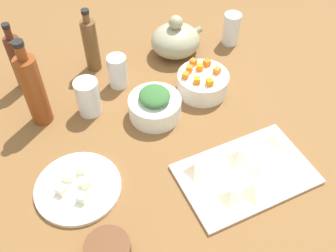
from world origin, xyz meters
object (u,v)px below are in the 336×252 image
plate_tofu (78,188)px  bottle_1 (91,44)px  bowl_greens (154,108)px  bowl_carrots (203,83)px  cutting_board (246,174)px  bottle_0 (34,90)px  drinking_glass_2 (118,71)px  drinking_glass_1 (231,29)px  teapot (176,40)px  bowl_small_side (108,249)px  bottle_2 (18,62)px  drinking_glass_0 (88,97)px

plate_tofu → bottle_1: size_ratio=1.00×
bowl_greens → bottle_1: bottle_1 is taller
bowl_carrots → bottle_1: bottle_1 is taller
cutting_board → bottle_0: (-43.34, 39.19, 10.84)cm
plate_tofu → drinking_glass_2: drinking_glass_2 is taller
plate_tofu → drinking_glass_1: (63.10, 38.70, 4.86)cm
bowl_greens → bottle_0: (-29.64, 10.76, 8.31)cm
teapot → drinking_glass_2: (-22.30, -7.63, -0.17)cm
drinking_glass_2 → bowl_small_side: bearing=-110.4°
drinking_glass_2 → bottle_1: bearing=113.9°
bowl_small_side → drinking_glass_1: bearing=43.1°
cutting_board → bottle_0: size_ratio=1.24×
bowl_small_side → drinking_glass_2: 54.68cm
teapot → bottle_2: (-48.92, 2.96, 3.94)cm
bottle_2 → drinking_glass_1: (68.68, -4.61, -3.80)cm
bowl_carrots → drinking_glass_1: 27.06cm
teapot → bowl_small_side: bearing=-125.1°
teapot → bottle_2: size_ratio=0.80×
bottle_0 → bottle_1: bearing=40.2°
bowl_greens → drinking_glass_2: drinking_glass_2 is taller
plate_tofu → teapot: size_ratio=1.19×
bottle_1 → drinking_glass_2: (4.80, -10.86, -3.86)cm
bowl_carrots → bottle_2: bottle_2 is taller
plate_tofu → bowl_carrots: bearing=24.9°
bowl_greens → drinking_glass_1: size_ratio=1.36×
bowl_carrots → bottle_2: 54.60cm
teapot → plate_tofu: bearing=-137.0°
bottle_2 → drinking_glass_1: size_ratio=2.01×
plate_tofu → drinking_glass_0: bearing=68.4°
drinking_glass_0 → cutting_board: bearing=-50.9°
cutting_board → bottle_1: 61.20cm
cutting_board → bottle_2: size_ratio=1.50×
bottle_2 → bowl_greens: bearing=-40.5°
bowl_carrots → teapot: teapot is taller
bottle_0 → bottle_2: bearing=97.4°
plate_tofu → bottle_0: size_ratio=0.79×
bowl_carrots → teapot: (-0.16, 20.16, 2.23)cm
bowl_carrots → drinking_glass_2: drinking_glass_2 is taller
bowl_carrots → cutting_board: bearing=-96.4°
bowl_greens → drinking_glass_1: 43.29cm
teapot → bottle_0: bearing=-164.0°
cutting_board → bowl_carrots: 32.71cm
cutting_board → bowl_small_side: size_ratio=3.26×
cutting_board → bowl_carrots: bowl_carrots is taller
bowl_small_side → bottle_0: size_ratio=0.38×
bottle_0 → bowl_greens: bearing=-20.0°
plate_tofu → bowl_carrots: size_ratio=1.38×
bowl_carrots → drinking_glass_0: bearing=172.2°
drinking_glass_0 → plate_tofu: bearing=-111.6°
cutting_board → drinking_glass_2: (-18.86, 44.94, 4.66)cm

